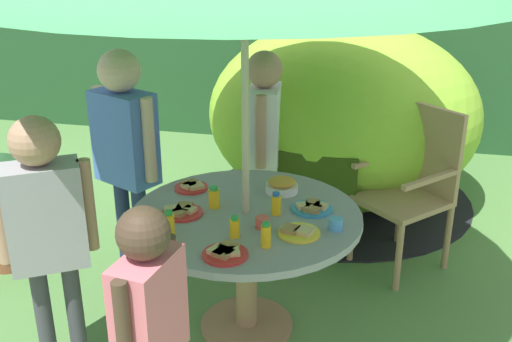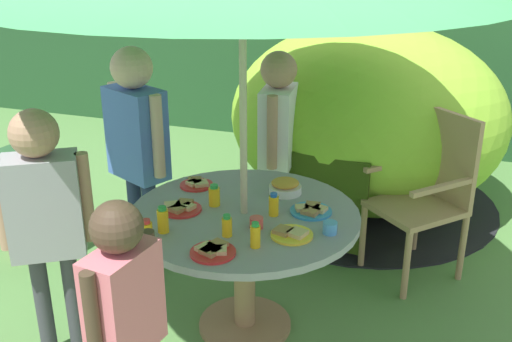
% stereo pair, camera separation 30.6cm
% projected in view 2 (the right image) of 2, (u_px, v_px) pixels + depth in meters
% --- Properties ---
extents(ground_plane, '(10.00, 10.00, 0.02)m').
position_uv_depth(ground_plane, '(245.00, 327.00, 3.32)').
color(ground_plane, '#548442').
extents(hedge_backdrop, '(9.00, 0.70, 1.79)m').
position_uv_depth(hedge_backdrop, '(361.00, 50.00, 6.06)').
color(hedge_backdrop, '#234C28').
rests_on(hedge_backdrop, ground_plane).
extents(garden_table, '(1.18, 1.18, 0.69)m').
position_uv_depth(garden_table, '(244.00, 236.00, 3.11)').
color(garden_table, '#93704C').
rests_on(garden_table, ground_plane).
extents(wooden_chair, '(0.66, 0.66, 1.02)m').
position_uv_depth(wooden_chair, '(429.00, 189.00, 3.67)').
color(wooden_chair, tan).
rests_on(wooden_chair, ground_plane).
extents(dome_tent, '(2.32, 2.32, 1.41)m').
position_uv_depth(dome_tent, '(366.00, 118.00, 4.57)').
color(dome_tent, '#8CC633').
rests_on(dome_tent, ground_plane).
extents(potted_plant, '(0.57, 0.57, 0.75)m').
position_uv_depth(potted_plant, '(21.00, 191.00, 3.93)').
color(potted_plant, brown).
rests_on(potted_plant, ground_plane).
extents(child_in_white_shirt, '(0.23, 0.45, 1.34)m').
position_uv_depth(child_in_white_shirt, '(278.00, 127.00, 3.83)').
color(child_in_white_shirt, '#3F3F47').
rests_on(child_in_white_shirt, ground_plane).
extents(child_in_blue_shirt, '(0.44, 0.34, 1.42)m').
position_uv_depth(child_in_blue_shirt, '(137.00, 134.00, 3.55)').
color(child_in_blue_shirt, navy).
rests_on(child_in_blue_shirt, ground_plane).
extents(child_in_grey_shirt, '(0.38, 0.34, 1.30)m').
position_uv_depth(child_in_grey_shirt, '(45.00, 206.00, 2.80)').
color(child_in_grey_shirt, '#3F3F47').
rests_on(child_in_grey_shirt, ground_plane).
extents(child_in_pink_shirt, '(0.21, 0.39, 1.15)m').
position_uv_depth(child_in_pink_shirt, '(124.00, 302.00, 2.26)').
color(child_in_pink_shirt, navy).
rests_on(child_in_pink_shirt, ground_plane).
extents(snack_bowl, '(0.18, 0.18, 0.08)m').
position_uv_depth(snack_bowl, '(285.00, 187.00, 3.27)').
color(snack_bowl, white).
rests_on(snack_bowl, garden_table).
extents(plate_near_left, '(0.21, 0.21, 0.03)m').
position_uv_depth(plate_near_left, '(213.00, 251.00, 2.67)').
color(plate_near_left, red).
rests_on(plate_near_left, garden_table).
extents(plate_center_front, '(0.21, 0.21, 0.03)m').
position_uv_depth(plate_center_front, '(311.00, 210.00, 3.05)').
color(plate_center_front, '#338CD8').
rests_on(plate_center_front, garden_table).
extents(plate_back_edge, '(0.21, 0.21, 0.03)m').
position_uv_depth(plate_back_edge, '(181.00, 208.00, 3.08)').
color(plate_back_edge, red).
rests_on(plate_back_edge, garden_table).
extents(plate_near_right, '(0.18, 0.18, 0.03)m').
position_uv_depth(plate_near_right, '(197.00, 184.00, 3.37)').
color(plate_near_right, red).
rests_on(plate_near_right, garden_table).
extents(plate_center_back, '(0.20, 0.20, 0.03)m').
position_uv_depth(plate_center_back, '(291.00, 234.00, 2.82)').
color(plate_center_back, yellow).
rests_on(plate_center_back, garden_table).
extents(juice_bottle_far_left, '(0.05, 0.05, 0.13)m').
position_uv_depth(juice_bottle_far_left, '(163.00, 220.00, 2.84)').
color(juice_bottle_far_left, yellow).
rests_on(juice_bottle_far_left, garden_table).
extents(juice_bottle_far_right, '(0.05, 0.05, 0.12)m').
position_uv_depth(juice_bottle_far_right, '(274.00, 205.00, 3.01)').
color(juice_bottle_far_right, yellow).
rests_on(juice_bottle_far_right, garden_table).
extents(juice_bottle_mid_left, '(0.06, 0.06, 0.12)m').
position_uv_depth(juice_bottle_mid_left, '(214.00, 196.00, 3.12)').
color(juice_bottle_mid_left, yellow).
rests_on(juice_bottle_mid_left, garden_table).
extents(juice_bottle_mid_right, '(0.05, 0.05, 0.11)m').
position_uv_depth(juice_bottle_mid_right, '(227.00, 226.00, 2.81)').
color(juice_bottle_mid_right, yellow).
rests_on(juice_bottle_mid_right, garden_table).
extents(juice_bottle_front_edge, '(0.06, 0.06, 0.11)m').
position_uv_depth(juice_bottle_front_edge, '(147.00, 232.00, 2.75)').
color(juice_bottle_front_edge, yellow).
rests_on(juice_bottle_front_edge, garden_table).
extents(juice_bottle_spot_a, '(0.05, 0.05, 0.12)m').
position_uv_depth(juice_bottle_spot_a, '(255.00, 236.00, 2.71)').
color(juice_bottle_spot_a, yellow).
rests_on(juice_bottle_spot_a, garden_table).
extents(cup_near, '(0.07, 0.07, 0.06)m').
position_uv_depth(cup_near, '(330.00, 228.00, 2.84)').
color(cup_near, '#4C99D8').
rests_on(cup_near, garden_table).
extents(cup_far, '(0.07, 0.07, 0.06)m').
position_uv_depth(cup_far, '(256.00, 223.00, 2.89)').
color(cup_far, '#E04C47').
rests_on(cup_far, garden_table).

